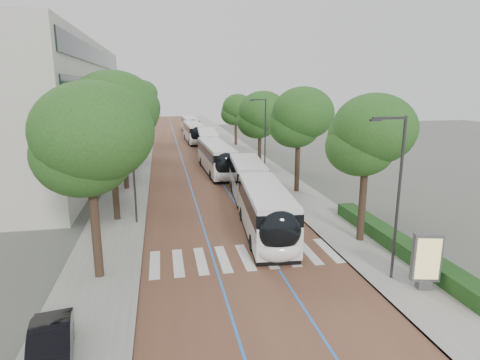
# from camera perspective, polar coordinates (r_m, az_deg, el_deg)

# --- Properties ---
(ground) EXTENTS (160.00, 160.00, 0.00)m
(ground) POSITION_cam_1_polar(r_m,az_deg,el_deg) (22.09, 0.77, -12.03)
(ground) COLOR #51544C
(ground) RESTS_ON ground
(road) EXTENTS (11.00, 140.00, 0.02)m
(road) POSITION_cam_1_polar(r_m,az_deg,el_deg) (60.42, -7.10, 4.19)
(road) COLOR brown
(road) RESTS_ON ground
(sidewalk_left) EXTENTS (4.00, 140.00, 0.12)m
(sidewalk_left) POSITION_cam_1_polar(r_m,az_deg,el_deg) (60.37, -14.24, 3.92)
(sidewalk_left) COLOR gray
(sidewalk_left) RESTS_ON ground
(sidewalk_right) EXTENTS (4.00, 140.00, 0.12)m
(sidewalk_right) POSITION_cam_1_polar(r_m,az_deg,el_deg) (61.39, -0.09, 4.48)
(sidewalk_right) COLOR gray
(sidewalk_right) RESTS_ON ground
(kerb_left) EXTENTS (0.20, 140.00, 0.14)m
(kerb_left) POSITION_cam_1_polar(r_m,az_deg,el_deg) (60.29, -12.43, 4.01)
(kerb_left) COLOR gray
(kerb_left) RESTS_ON ground
(kerb_right) EXTENTS (0.20, 140.00, 0.14)m
(kerb_right) POSITION_cam_1_polar(r_m,az_deg,el_deg) (61.06, -1.84, 4.43)
(kerb_right) COLOR gray
(kerb_right) RESTS_ON ground
(zebra_crossing) EXTENTS (10.55, 3.60, 0.01)m
(zebra_crossing) POSITION_cam_1_polar(r_m,az_deg,el_deg) (23.01, 0.74, -10.89)
(zebra_crossing) COLOR silver
(zebra_crossing) RESTS_ON ground
(lane_line_left) EXTENTS (0.12, 126.00, 0.01)m
(lane_line_left) POSITION_cam_1_polar(r_m,az_deg,el_deg) (60.33, -8.62, 4.14)
(lane_line_left) COLOR blue
(lane_line_left) RESTS_ON road
(lane_line_right) EXTENTS (0.12, 126.00, 0.01)m
(lane_line_right) POSITION_cam_1_polar(r_m,az_deg,el_deg) (60.55, -5.59, 4.26)
(lane_line_right) COLOR blue
(lane_line_right) RESTS_ON road
(office_building) EXTENTS (18.11, 40.00, 14.00)m
(office_building) POSITION_cam_1_polar(r_m,az_deg,el_deg) (50.01, -29.37, 8.80)
(office_building) COLOR #BBB8AD
(office_building) RESTS_ON ground
(hedge) EXTENTS (1.20, 14.00, 0.80)m
(hedge) POSITION_cam_1_polar(r_m,az_deg,el_deg) (25.24, 21.67, -8.41)
(hedge) COLOR #183B14
(hedge) RESTS_ON sidewalk_right
(streetlight_near) EXTENTS (1.82, 0.20, 8.00)m
(streetlight_near) POSITION_cam_1_polar(r_m,az_deg,el_deg) (20.27, 21.31, -0.83)
(streetlight_near) COLOR #303033
(streetlight_near) RESTS_ON sidewalk_right
(streetlight_far) EXTENTS (1.82, 0.20, 8.00)m
(streetlight_far) POSITION_cam_1_polar(r_m,az_deg,el_deg) (43.16, 3.38, 7.10)
(streetlight_far) COLOR #303033
(streetlight_far) RESTS_ON sidewalk_right
(lamp_post_left) EXTENTS (0.14, 0.14, 8.00)m
(lamp_post_left) POSITION_cam_1_polar(r_m,az_deg,el_deg) (28.12, -14.94, 1.91)
(lamp_post_left) COLOR #303033
(lamp_post_left) RESTS_ON sidewalk_left
(trees_left) EXTENTS (6.21, 60.56, 9.88)m
(trees_left) POSITION_cam_1_polar(r_m,az_deg,el_deg) (43.64, -15.77, 9.64)
(trees_left) COLOR black
(trees_left) RESTS_ON ground
(trees_right) EXTENTS (5.92, 46.88, 8.81)m
(trees_right) POSITION_cam_1_polar(r_m,az_deg,el_deg) (43.83, 4.62, 8.74)
(trees_right) COLOR black
(trees_right) RESTS_ON ground
(lead_bus) EXTENTS (4.15, 18.54, 3.20)m
(lead_bus) POSITION_cam_1_polar(r_m,az_deg,el_deg) (29.23, 2.40, -2.24)
(lead_bus) COLOR black
(lead_bus) RESTS_ON ground
(bus_queued_0) EXTENTS (2.93, 12.47, 3.20)m
(bus_queued_0) POSITION_cam_1_polar(r_m,az_deg,el_deg) (44.24, -3.33, 3.07)
(bus_queued_0) COLOR white
(bus_queued_0) RESTS_ON ground
(bus_queued_1) EXTENTS (3.26, 12.53, 3.20)m
(bus_queued_1) POSITION_cam_1_polar(r_m,az_deg,el_deg) (56.57, -4.58, 5.29)
(bus_queued_1) COLOR white
(bus_queued_1) RESTS_ON ground
(bus_queued_2) EXTENTS (2.85, 12.46, 3.20)m
(bus_queued_2) POSITION_cam_1_polar(r_m,az_deg,el_deg) (69.08, -6.56, 6.69)
(bus_queued_2) COLOR white
(bus_queued_2) RESTS_ON ground
(bus_queued_3) EXTENTS (2.91, 12.47, 3.20)m
(bus_queued_3) POSITION_cam_1_polar(r_m,az_deg,el_deg) (83.11, -7.12, 7.77)
(bus_queued_3) COLOR white
(bus_queued_3) RESTS_ON ground
(ad_panel) EXTENTS (1.35, 0.64, 2.71)m
(ad_panel) POSITION_cam_1_polar(r_m,az_deg,el_deg) (20.85, 24.97, -10.31)
(ad_panel) COLOR #59595B
(ad_panel) RESTS_ON sidewalk_right
(parked_car) EXTENTS (1.99, 4.08, 1.29)m
(parked_car) POSITION_cam_1_polar(r_m,az_deg,el_deg) (16.18, -25.34, -20.56)
(parked_car) COLOR black
(parked_car) RESTS_ON sidewalk_left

